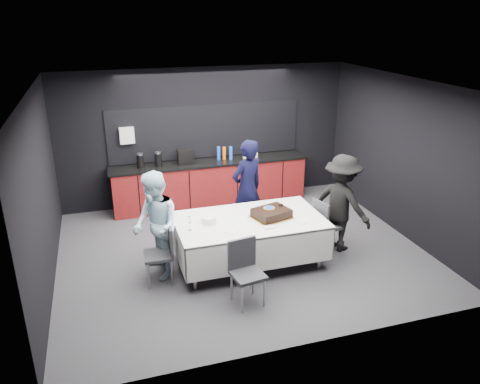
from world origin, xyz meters
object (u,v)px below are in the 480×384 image
object	(u,v)px
champagne_flute	(189,221)
person_center	(247,189)
plate_stack	(209,220)
chair_near	(245,267)
party_table	(249,227)
cake_assembly	(271,213)
person_right	(341,203)
person_left	(156,226)
chair_right	(325,222)
chair_left	(163,249)

from	to	relation	value
champagne_flute	person_center	xyz separation A→B (m)	(1.25, 1.08, -0.04)
plate_stack	chair_near	bearing A→B (deg)	-75.91
party_table	cake_assembly	xyz separation A→B (m)	(0.35, -0.04, 0.21)
cake_assembly	champagne_flute	distance (m)	1.33
person_center	party_table	bearing A→B (deg)	51.79
cake_assembly	person_center	xyz separation A→B (m)	(-0.08, 1.01, 0.05)
party_table	person_right	xyz separation A→B (m)	(1.63, 0.03, 0.19)
party_table	cake_assembly	bearing A→B (deg)	-6.88
party_table	champagne_flute	world-z (taller)	champagne_flute
person_left	person_center	bearing A→B (deg)	106.80
cake_assembly	plate_stack	bearing A→B (deg)	174.50
chair_near	chair_right	bearing A→B (deg)	30.38
plate_stack	chair_right	size ratio (longest dim) A/B	0.25
person_center	person_left	distance (m)	1.96
chair_near	cake_assembly	bearing A→B (deg)	52.06
champagne_flute	person_right	distance (m)	2.61
person_center	chair_right	bearing A→B (deg)	115.96
person_center	person_left	world-z (taller)	person_center
person_left	person_right	bearing A→B (deg)	78.64
plate_stack	champagne_flute	distance (m)	0.39
plate_stack	chair_right	world-z (taller)	chair_right
chair_near	person_left	bearing A→B (deg)	135.73
party_table	plate_stack	xyz separation A→B (m)	(-0.64, 0.05, 0.19)
party_table	champagne_flute	bearing A→B (deg)	-173.33
cake_assembly	party_table	bearing A→B (deg)	173.12
champagne_flute	person_center	world-z (taller)	person_center
chair_right	person_left	world-z (taller)	person_left
party_table	chair_right	distance (m)	1.34
chair_left	person_left	size ratio (longest dim) A/B	0.55
champagne_flute	party_table	bearing A→B (deg)	6.67
plate_stack	party_table	bearing A→B (deg)	-4.73
party_table	chair_near	world-z (taller)	chair_near
champagne_flute	chair_right	distance (m)	2.35
chair_right	party_table	bearing A→B (deg)	-178.93
chair_right	cake_assembly	bearing A→B (deg)	-176.09
person_right	champagne_flute	bearing A→B (deg)	64.96
cake_assembly	chair_left	bearing A→B (deg)	-176.85
plate_stack	person_left	bearing A→B (deg)	179.02
chair_near	person_center	world-z (taller)	person_center
cake_assembly	chair_left	size ratio (longest dim) A/B	0.73
chair_left	chair_right	bearing A→B (deg)	3.43
cake_assembly	champagne_flute	xyz separation A→B (m)	(-1.33, -0.07, 0.09)
chair_near	person_center	xyz separation A→B (m)	(0.66, 1.95, 0.36)
chair_near	plate_stack	bearing A→B (deg)	104.09
person_left	person_right	size ratio (longest dim) A/B	1.00
plate_stack	champagne_flute	bearing A→B (deg)	-153.49
party_table	cake_assembly	size ratio (longest dim) A/B	3.42
party_table	person_left	xyz separation A→B (m)	(-1.46, 0.07, 0.19)
cake_assembly	person_left	xyz separation A→B (m)	(-1.81, 0.11, -0.02)
plate_stack	champagne_flute	size ratio (longest dim) A/B	1.03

